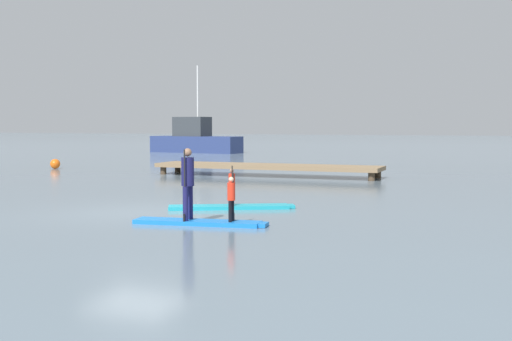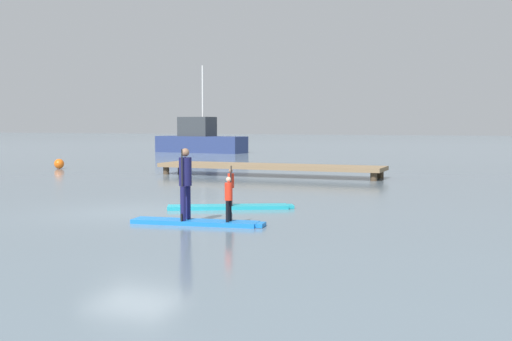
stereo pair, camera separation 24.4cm
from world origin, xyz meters
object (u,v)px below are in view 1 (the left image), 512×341
Objects in this scene: fishing_boat_green_midground at (195,140)px; paddleboard_near at (232,207)px; paddler_adult at (188,179)px; paddler_child_front at (231,197)px; paddleboard_far at (200,222)px; mooring_buoy_mid at (55,164)px; paddler_child_solo at (232,185)px.

paddleboard_near is at bearing -62.14° from fishing_boat_green_midground.
paddler_adult is 1.13m from paddler_child_front.
fishing_boat_green_midground is at bearing 117.86° from paddleboard_near.
paddler_child_front is 0.14× the size of fishing_boat_green_midground.
fishing_boat_green_midground is (-16.75, 31.69, 1.00)m from paddleboard_near.
paddleboard_far is 2.89× the size of paddler_child_front.
paddler_adult is at bearing -43.94° from mooring_buoy_mid.
mooring_buoy_mid is (1.73, -20.05, -0.79)m from fishing_boat_green_midground.
paddler_child_solo is 2.99m from paddler_adult.
paddleboard_far is 21.24m from mooring_buoy_mid.
paddleboard_far is at bearing -81.34° from paddleboard_near.
paddler_child_solo is 3.01m from paddleboard_far.
fishing_boat_green_midground is 20.14m from mooring_buoy_mid.
fishing_boat_green_midground is (-17.19, 34.61, 1.00)m from paddleboard_far.
paddler_adult is at bearing -171.48° from paddler_child_front.
fishing_boat_green_midground reaches higher than mooring_buoy_mid.
paddler_child_solo is 0.14× the size of fishing_boat_green_midground.
paddleboard_near is 3.14m from paddler_adult.
paddler_child_solo is 2.16× the size of mooring_buoy_mid.
paddler_child_front is (1.20, -2.81, 0.63)m from paddleboard_near.
paddler_child_front is 38.89m from fishing_boat_green_midground.
paddler_child_solo is 3.04m from paddler_child_front.
paddleboard_far is (0.45, -2.92, -0.00)m from paddleboard_near.
paddler_child_solo is 0.99× the size of paddler_child_front.
paddler_adult is at bearing -64.01° from fishing_boat_green_midground.
paddler_adult is (-0.30, -0.05, 1.02)m from paddleboard_far.
paddleboard_far is 1.07m from paddler_adult.
paddleboard_far is at bearing -81.60° from paddler_child_solo.
paddleboard_near is 35.85m from fishing_boat_green_midground.
paddleboard_near is 1.04× the size of paddleboard_far.
paddleboard_near is 19.00m from mooring_buoy_mid.
paddler_adult is at bearing -171.43° from paddleboard_far.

